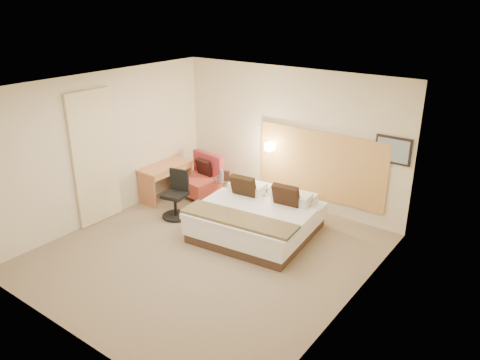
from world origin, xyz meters
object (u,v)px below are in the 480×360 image
Objects in this scene: bed at (257,218)px; side_table at (224,190)px; desk_chair at (176,198)px; desk at (166,172)px; lounge_chair at (201,179)px.

bed is 3.69× the size of side_table.
side_table is 0.63× the size of desk_chair.
bed reaches higher than side_table.
side_table is 1.07m from desk_chair.
desk_chair is (0.78, -0.54, -0.19)m from desk.
lounge_chair is 1.00× the size of desk_chair.
side_table is 1.25m from desk.
lounge_chair is 0.67m from side_table.
desk is at bearing -157.19° from side_table.
bed is 2.06m from lounge_chair.
lounge_chair is at bearing 48.24° from desk.
lounge_chair is (-1.93, 0.73, 0.04)m from bed.
side_table is 0.49× the size of desk.
side_table is at bearing 70.92° from desk_chair.
desk is 1.28× the size of desk_chair.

